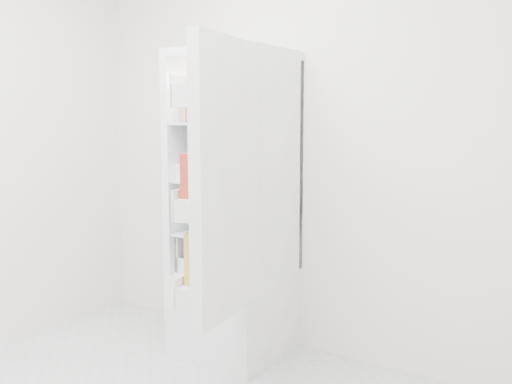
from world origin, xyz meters
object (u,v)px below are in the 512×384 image
Objects in this scene: red_cabbage at (238,217)px; mushroom_bowl at (213,225)px; refrigerator at (238,243)px; fridge_door at (221,186)px.

mushroom_bowl is at bearing -152.39° from red_cabbage.
refrigerator is 12.23× the size of mushroom_bowl.
red_cabbage is at bearing 18.53° from fridge_door.
mushroom_bowl is 0.77m from fridge_door.
fridge_door is (0.36, -0.63, 0.43)m from refrigerator.
fridge_door is at bearing -60.58° from refrigerator.
red_cabbage is 0.73m from fridge_door.
refrigerator is 0.19m from mushroom_bowl.
mushroom_bowl is 0.11× the size of fridge_door.
red_cabbage is 0.16m from mushroom_bowl.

